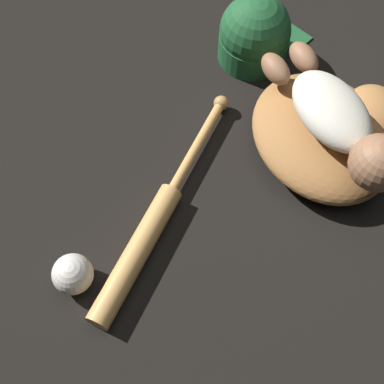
% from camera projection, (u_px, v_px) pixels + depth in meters
% --- Properties ---
extents(ground_plane, '(6.00, 6.00, 0.00)m').
position_uv_depth(ground_plane, '(297.00, 134.00, 1.11)').
color(ground_plane, black).
extents(baseball_glove, '(0.40, 0.38, 0.09)m').
position_uv_depth(baseball_glove, '(331.00, 132.00, 1.06)').
color(baseball_glove, '#A8703D').
rests_on(baseball_glove, ground).
extents(baby_figure, '(0.37, 0.22, 0.10)m').
position_uv_depth(baby_figure, '(342.00, 122.00, 0.96)').
color(baby_figure, silver).
rests_on(baby_figure, baseball_glove).
extents(baseball_bat, '(0.18, 0.52, 0.04)m').
position_uv_depth(baseball_bat, '(150.00, 229.00, 0.98)').
color(baseball_bat, tan).
rests_on(baseball_bat, ground).
extents(baseball, '(0.07, 0.07, 0.07)m').
position_uv_depth(baseball, '(73.00, 274.00, 0.92)').
color(baseball, silver).
rests_on(baseball, ground).
extents(baseball_cap, '(0.15, 0.22, 0.15)m').
position_uv_depth(baseball_cap, '(255.00, 35.00, 1.15)').
color(baseball_cap, '#1E562D').
rests_on(baseball_cap, ground).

